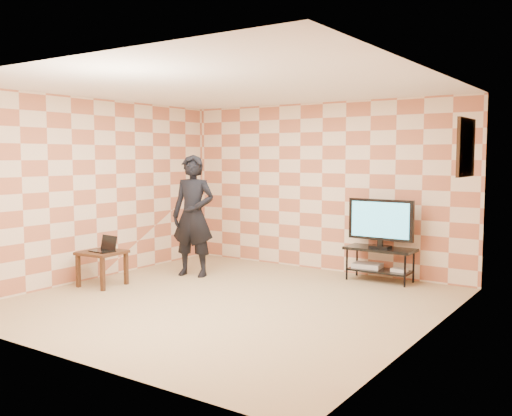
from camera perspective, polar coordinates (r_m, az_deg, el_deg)
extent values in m
plane|color=tan|center=(7.37, -2.66, -9.30)|extent=(5.00, 5.00, 0.00)
cube|color=beige|center=(9.27, 6.62, 2.12)|extent=(5.00, 0.02, 2.70)
cube|color=beige|center=(5.37, -18.91, -0.37)|extent=(5.00, 0.02, 2.70)
cube|color=beige|center=(8.88, -15.73, 1.82)|extent=(0.02, 5.00, 2.70)
cube|color=beige|center=(6.00, 16.77, 0.25)|extent=(0.02, 5.00, 2.70)
cube|color=white|center=(7.19, -2.75, 12.04)|extent=(5.00, 5.00, 0.02)
cube|color=black|center=(7.48, 20.26, 5.69)|extent=(0.04, 0.72, 0.72)
cube|color=black|center=(7.48, 20.26, 5.69)|extent=(0.04, 0.03, 0.68)
cube|color=black|center=(7.48, 20.26, 5.69)|extent=(0.04, 0.68, 0.03)
cube|color=black|center=(8.61, 12.31, -4.03)|extent=(1.01, 0.46, 0.04)
cube|color=black|center=(8.67, 12.26, -6.12)|extent=(0.91, 0.41, 0.03)
cylinder|color=black|center=(8.66, 9.07, -5.47)|extent=(0.03, 0.03, 0.50)
cylinder|color=black|center=(8.99, 10.06, -5.09)|extent=(0.03, 0.03, 0.50)
cylinder|color=black|center=(8.33, 14.67, -6.00)|extent=(0.03, 0.03, 0.50)
cylinder|color=black|center=(8.67, 15.48, -5.58)|extent=(0.03, 0.03, 0.50)
cube|color=black|center=(8.61, 12.31, -3.80)|extent=(0.29, 0.19, 0.03)
cube|color=black|center=(8.60, 12.32, -3.42)|extent=(0.07, 0.05, 0.08)
cube|color=black|center=(8.55, 12.36, -1.15)|extent=(0.99, 0.07, 0.60)
cube|color=#42AED1|center=(8.52, 12.28, -1.17)|extent=(0.88, 0.02, 0.52)
cube|color=silver|center=(8.76, 11.09, -5.66)|extent=(0.44, 0.33, 0.07)
cube|color=silver|center=(8.57, 14.14, -6.04)|extent=(0.23, 0.17, 0.05)
cube|color=#351F0E|center=(8.41, -15.15, -4.32)|extent=(0.60, 0.60, 0.04)
cube|color=#351F0E|center=(8.45, -17.36, -6.04)|extent=(0.05, 0.05, 0.46)
cube|color=#351F0E|center=(8.77, -15.13, -5.58)|extent=(0.05, 0.05, 0.46)
cube|color=#351F0E|center=(8.13, -15.08, -6.44)|extent=(0.05, 0.05, 0.46)
cube|color=#351F0E|center=(8.46, -12.86, -5.93)|extent=(0.05, 0.05, 0.46)
cube|color=black|center=(8.35, -15.12, -4.18)|extent=(0.34, 0.26, 0.02)
cube|color=black|center=(8.40, -14.50, -3.38)|extent=(0.33, 0.08, 0.21)
imported|color=black|center=(8.80, -6.30, -0.78)|extent=(0.77, 0.61, 1.86)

